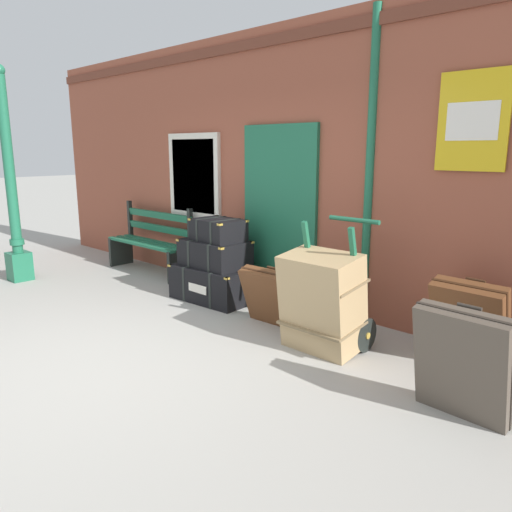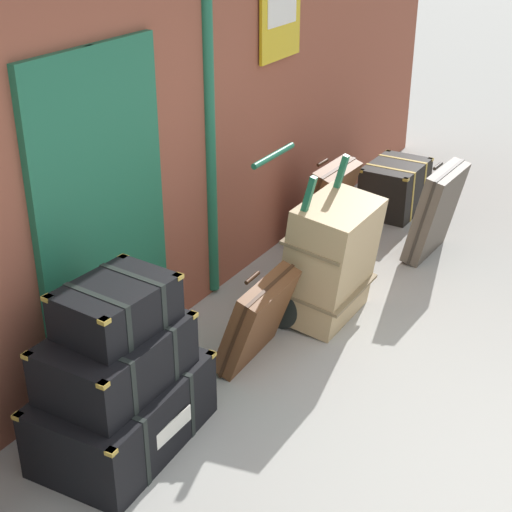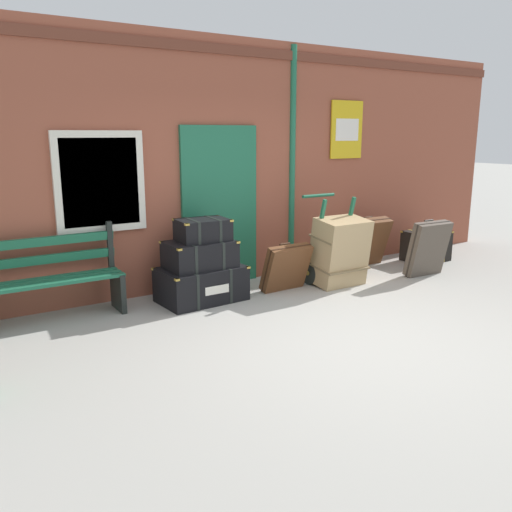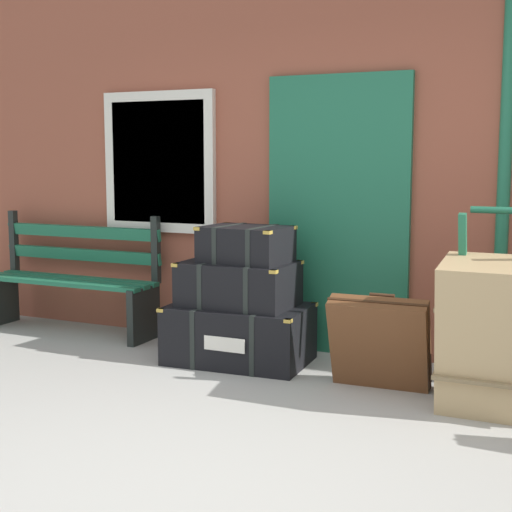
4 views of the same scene
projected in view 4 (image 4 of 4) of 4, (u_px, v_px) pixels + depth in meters
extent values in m
plane|color=#A3A099|center=(194.00, 479.00, 3.46)|extent=(60.00, 60.00, 0.00)
cube|color=brown|center=(361.00, 143.00, 5.59)|extent=(10.40, 0.30, 3.20)
cube|color=#1E6647|center=(337.00, 217.00, 5.56)|extent=(1.10, 0.05, 2.10)
cube|color=#123D2A|center=(337.00, 217.00, 5.55)|extent=(0.06, 0.02, 2.10)
cube|color=silver|center=(159.00, 162.00, 6.15)|extent=(1.04, 0.06, 1.16)
cube|color=silver|center=(158.00, 162.00, 6.13)|extent=(0.88, 0.02, 1.00)
cylinder|color=#1E6647|center=(506.00, 141.00, 5.01)|extent=(0.09, 0.09, 3.14)
cube|color=#1E6647|center=(57.00, 283.00, 6.17)|extent=(1.60, 0.09, 0.04)
cube|color=#1E6647|center=(68.00, 281.00, 6.29)|extent=(1.60, 0.09, 0.04)
cube|color=#1E6647|center=(78.00, 278.00, 6.42)|extent=(1.60, 0.09, 0.04)
cube|color=#1E6647|center=(82.00, 255.00, 6.44)|extent=(1.60, 0.05, 0.10)
cube|color=#1E6647|center=(81.00, 232.00, 6.42)|extent=(1.60, 0.05, 0.10)
cube|color=black|center=(0.00, 299.00, 6.64)|extent=(0.06, 0.40, 0.45)
cube|color=black|center=(14.00, 241.00, 6.75)|extent=(0.06, 0.06, 0.56)
cube|color=black|center=(144.00, 314.00, 6.01)|extent=(0.06, 0.40, 0.45)
cube|color=black|center=(156.00, 250.00, 6.12)|extent=(0.06, 0.06, 0.56)
cube|color=black|center=(239.00, 334.00, 5.42)|extent=(1.04, 0.70, 0.42)
cube|color=black|center=(211.00, 331.00, 5.50)|extent=(0.07, 0.65, 0.43)
cube|color=black|center=(268.00, 336.00, 5.34)|extent=(0.07, 0.65, 0.43)
cube|color=#B79338|center=(161.00, 310.00, 5.29)|extent=(0.05, 0.05, 0.02)
cube|color=#B79338|center=(288.00, 321.00, 4.94)|extent=(0.05, 0.05, 0.02)
cube|color=#B79338|center=(198.00, 296.00, 5.84)|extent=(0.05, 0.05, 0.02)
cube|color=#B79338|center=(314.00, 304.00, 5.50)|extent=(0.05, 0.05, 0.02)
cube|color=silver|center=(221.00, 344.00, 5.12)|extent=(0.36, 0.01, 0.10)
cube|color=black|center=(239.00, 284.00, 5.38)|extent=(0.81, 0.55, 0.32)
cube|color=black|center=(217.00, 282.00, 5.45)|extent=(0.04, 0.55, 0.33)
cube|color=black|center=(261.00, 285.00, 5.31)|extent=(0.04, 0.55, 0.33)
cube|color=#B79338|center=(176.00, 265.00, 5.29)|extent=(0.05, 0.05, 0.02)
cube|color=#B79338|center=(274.00, 272.00, 4.98)|extent=(0.05, 0.05, 0.02)
cube|color=#B79338|center=(208.00, 256.00, 5.74)|extent=(0.05, 0.05, 0.02)
cube|color=#B79338|center=(300.00, 262.00, 5.43)|extent=(0.05, 0.05, 0.02)
cube|color=black|center=(246.00, 244.00, 5.33)|extent=(0.63, 0.48, 0.26)
cube|color=black|center=(230.00, 243.00, 5.40)|extent=(0.06, 0.45, 0.27)
cube|color=black|center=(263.00, 245.00, 5.27)|extent=(0.06, 0.45, 0.27)
cube|color=#B79338|center=(198.00, 229.00, 5.27)|extent=(0.05, 0.05, 0.02)
cube|color=#B79338|center=(268.00, 232.00, 5.01)|extent=(0.05, 0.05, 0.02)
cube|color=#B79338|center=(226.00, 224.00, 5.62)|extent=(0.05, 0.05, 0.02)
cube|color=#B79338|center=(293.00, 227.00, 5.36)|extent=(0.05, 0.05, 0.02)
cube|color=black|center=(497.00, 413.00, 4.31)|extent=(0.56, 0.28, 0.03)
cube|color=#1E6647|center=(463.00, 307.00, 4.52)|extent=(0.04, 0.34, 1.17)
cylinder|color=black|center=(451.00, 371.00, 4.66)|extent=(0.04, 0.32, 0.32)
cylinder|color=#B79338|center=(451.00, 371.00, 4.66)|extent=(0.07, 0.06, 0.06)
cube|color=tan|center=(501.00, 337.00, 4.27)|extent=(0.68, 0.55, 0.93)
cube|color=olive|center=(500.00, 370.00, 4.30)|extent=(0.70, 0.46, 0.08)
cube|color=olive|center=(503.00, 304.00, 4.25)|extent=(0.70, 0.46, 0.08)
cube|color=brown|center=(380.00, 343.00, 4.75)|extent=(0.64, 0.37, 0.62)
cylinder|color=#3A2112|center=(382.00, 295.00, 4.74)|extent=(0.16, 0.03, 0.03)
cube|color=#351E10|center=(380.00, 343.00, 4.75)|extent=(0.65, 0.25, 0.59)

